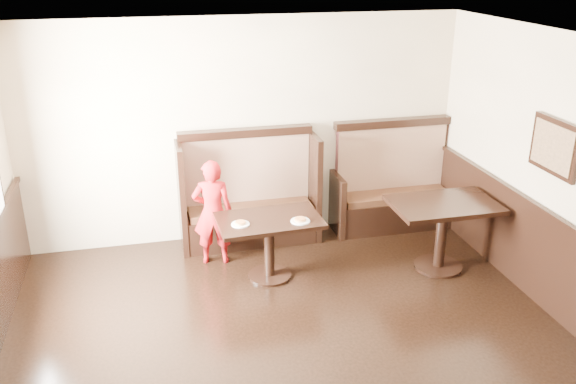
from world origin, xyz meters
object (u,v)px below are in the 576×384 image
object	(u,v)px
booth_neighbor	(392,192)
table_neighbor	(443,219)
table_main	(269,232)
booth_main	(249,202)
child	(213,212)

from	to	relation	value
booth_neighbor	table_neighbor	world-z (taller)	booth_neighbor
table_main	table_neighbor	xyz separation A→B (m)	(1.98, -0.26, 0.06)
booth_main	table_main	size ratio (longest dim) A/B	1.48
table_main	table_neighbor	bearing A→B (deg)	-10.15
booth_main	child	distance (m)	0.73
booth_main	booth_neighbor	size ratio (longest dim) A/B	1.06
booth_main	table_neighbor	size ratio (longest dim) A/B	1.46
table_main	table_neighbor	distance (m)	2.00
booth_main	table_main	distance (m)	1.01
booth_neighbor	table_main	world-z (taller)	booth_neighbor
child	booth_neighbor	bearing A→B (deg)	-159.26
booth_main	table_main	world-z (taller)	booth_main
booth_main	table_neighbor	world-z (taller)	booth_main
child	table_main	bearing A→B (deg)	147.04
booth_neighbor	table_main	size ratio (longest dim) A/B	1.40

